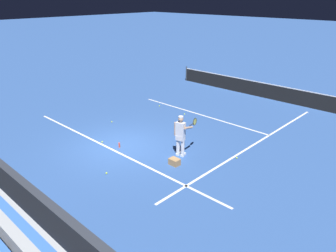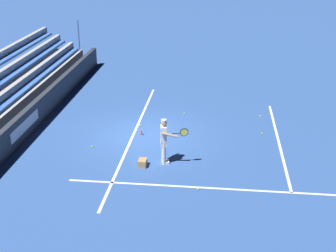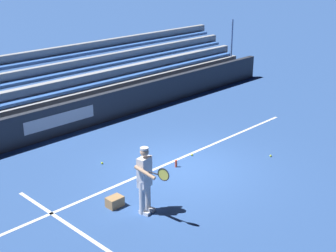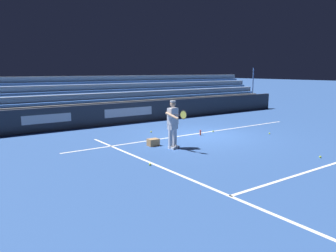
{
  "view_description": "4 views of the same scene",
  "coord_description": "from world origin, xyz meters",
  "px_view_note": "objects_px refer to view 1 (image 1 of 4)",
  "views": [
    {
      "loc": [
        10.31,
        -7.96,
        6.16
      ],
      "look_at": [
        0.95,
        1.93,
        0.64
      ],
      "focal_mm": 35.0,
      "sensor_mm": 36.0,
      "label": 1
    },
    {
      "loc": [
        17.74,
        2.96,
        7.94
      ],
      "look_at": [
        1.55,
        1.13,
        1.1
      ],
      "focal_mm": 50.0,
      "sensor_mm": 36.0,
      "label": 2
    },
    {
      "loc": [
        9.24,
        8.53,
        5.95
      ],
      "look_at": [
        0.36,
        -0.18,
        1.38
      ],
      "focal_mm": 50.0,
      "sensor_mm": 36.0,
      "label": 3
    },
    {
      "loc": [
        9.26,
        10.32,
        2.77
      ],
      "look_at": [
        2.1,
        0.31,
        0.67
      ],
      "focal_mm": 35.0,
      "sensor_mm": 36.0,
      "label": 4
    }
  ],
  "objects_px": {
    "tennis_ball_by_box": "(237,158)",
    "tennis_net": "(251,87)",
    "tennis_ball_far_left": "(184,114)",
    "tennis_player": "(181,135)",
    "tennis_ball_stray_back": "(112,122)",
    "water_bottle": "(119,145)",
    "tennis_ball_toward_net": "(102,142)",
    "tennis_ball_far_right": "(159,106)",
    "ball_box_cardboard": "(175,162)",
    "tennis_ball_midcourt": "(107,173)"
  },
  "relations": [
    {
      "from": "tennis_ball_toward_net",
      "to": "tennis_ball_midcourt",
      "type": "relative_size",
      "value": 1.0
    },
    {
      "from": "tennis_ball_toward_net",
      "to": "water_bottle",
      "type": "relative_size",
      "value": 0.3
    },
    {
      "from": "ball_box_cardboard",
      "to": "tennis_ball_far_right",
      "type": "height_order",
      "value": "ball_box_cardboard"
    },
    {
      "from": "tennis_ball_stray_back",
      "to": "tennis_ball_far_left",
      "type": "distance_m",
      "value": 3.97
    },
    {
      "from": "tennis_ball_far_right",
      "to": "tennis_net",
      "type": "xyz_separation_m",
      "value": [
        2.61,
        5.82,
        0.46
      ]
    },
    {
      "from": "tennis_ball_stray_back",
      "to": "tennis_ball_far_right",
      "type": "relative_size",
      "value": 1.0
    },
    {
      "from": "tennis_ball_midcourt",
      "to": "tennis_ball_stray_back",
      "type": "bearing_deg",
      "value": 140.37
    },
    {
      "from": "tennis_player",
      "to": "tennis_ball_by_box",
      "type": "xyz_separation_m",
      "value": [
        1.83,
        1.33,
        -0.86
      ]
    },
    {
      "from": "tennis_ball_stray_back",
      "to": "tennis_net",
      "type": "height_order",
      "value": "tennis_net"
    },
    {
      "from": "ball_box_cardboard",
      "to": "tennis_ball_stray_back",
      "type": "relative_size",
      "value": 6.06
    },
    {
      "from": "tennis_ball_stray_back",
      "to": "tennis_net",
      "type": "bearing_deg",
      "value": 74.55
    },
    {
      "from": "tennis_ball_by_box",
      "to": "water_bottle",
      "type": "bearing_deg",
      "value": -148.48
    },
    {
      "from": "tennis_ball_toward_net",
      "to": "tennis_net",
      "type": "xyz_separation_m",
      "value": [
        0.91,
        11.14,
        0.46
      ]
    },
    {
      "from": "tennis_player",
      "to": "tennis_ball_far_left",
      "type": "distance_m",
      "value": 4.96
    },
    {
      "from": "ball_box_cardboard",
      "to": "tennis_ball_midcourt",
      "type": "height_order",
      "value": "ball_box_cardboard"
    },
    {
      "from": "tennis_player",
      "to": "water_bottle",
      "type": "relative_size",
      "value": 7.8
    },
    {
      "from": "tennis_ball_far_left",
      "to": "tennis_ball_by_box",
      "type": "bearing_deg",
      "value": -26.72
    },
    {
      "from": "tennis_ball_stray_back",
      "to": "tennis_ball_far_right",
      "type": "distance_m",
      "value": 3.51
    },
    {
      "from": "tennis_ball_far_left",
      "to": "water_bottle",
      "type": "height_order",
      "value": "water_bottle"
    },
    {
      "from": "tennis_ball_far_right",
      "to": "tennis_net",
      "type": "distance_m",
      "value": 6.4
    },
    {
      "from": "tennis_ball_far_right",
      "to": "tennis_ball_far_left",
      "type": "height_order",
      "value": "same"
    },
    {
      "from": "tennis_ball_stray_back",
      "to": "tennis_player",
      "type": "bearing_deg",
      "value": -3.86
    },
    {
      "from": "tennis_ball_far_left",
      "to": "water_bottle",
      "type": "bearing_deg",
      "value": -82.57
    },
    {
      "from": "ball_box_cardboard",
      "to": "tennis_player",
      "type": "bearing_deg",
      "value": 114.84
    },
    {
      "from": "tennis_ball_far_right",
      "to": "tennis_ball_stray_back",
      "type": "bearing_deg",
      "value": -89.49
    },
    {
      "from": "tennis_player",
      "to": "tennis_ball_far_right",
      "type": "xyz_separation_m",
      "value": [
        -5.05,
        3.84,
        -0.86
      ]
    },
    {
      "from": "tennis_player",
      "to": "tennis_ball_toward_net",
      "type": "distance_m",
      "value": 3.77
    },
    {
      "from": "tennis_ball_far_left",
      "to": "tennis_net",
      "type": "height_order",
      "value": "tennis_net"
    },
    {
      "from": "tennis_ball_far_left",
      "to": "tennis_ball_by_box",
      "type": "height_order",
      "value": "same"
    },
    {
      "from": "tennis_player",
      "to": "tennis_ball_stray_back",
      "type": "distance_m",
      "value": 5.11
    },
    {
      "from": "tennis_ball_far_left",
      "to": "tennis_net",
      "type": "distance_m",
      "value": 5.92
    },
    {
      "from": "tennis_ball_stray_back",
      "to": "tennis_ball_far_right",
      "type": "height_order",
      "value": "same"
    },
    {
      "from": "ball_box_cardboard",
      "to": "tennis_ball_midcourt",
      "type": "xyz_separation_m",
      "value": [
        -1.34,
        -2.24,
        -0.1
      ]
    },
    {
      "from": "ball_box_cardboard",
      "to": "tennis_ball_toward_net",
      "type": "distance_m",
      "value": 3.78
    },
    {
      "from": "tennis_ball_toward_net",
      "to": "tennis_ball_stray_back",
      "type": "bearing_deg",
      "value": 132.49
    },
    {
      "from": "tennis_ball_stray_back",
      "to": "tennis_ball_by_box",
      "type": "xyz_separation_m",
      "value": [
        6.85,
        1.0,
        0.0
      ]
    },
    {
      "from": "tennis_ball_by_box",
      "to": "tennis_net",
      "type": "bearing_deg",
      "value": 117.16
    },
    {
      "from": "tennis_ball_stray_back",
      "to": "tennis_ball_by_box",
      "type": "distance_m",
      "value": 6.92
    },
    {
      "from": "tennis_player",
      "to": "water_bottle",
      "type": "xyz_separation_m",
      "value": [
        -2.41,
        -1.26,
        -0.78
      ]
    },
    {
      "from": "water_bottle",
      "to": "tennis_net",
      "type": "bearing_deg",
      "value": 90.2
    },
    {
      "from": "tennis_ball_midcourt",
      "to": "tennis_ball_far_left",
      "type": "height_order",
      "value": "same"
    },
    {
      "from": "tennis_net",
      "to": "ball_box_cardboard",
      "type": "bearing_deg",
      "value": -74.98
    },
    {
      "from": "tennis_ball_midcourt",
      "to": "tennis_ball_far_left",
      "type": "bearing_deg",
      "value": 106.99
    },
    {
      "from": "tennis_ball_toward_net",
      "to": "water_bottle",
      "type": "distance_m",
      "value": 0.98
    },
    {
      "from": "tennis_ball_stray_back",
      "to": "tennis_ball_midcourt",
      "type": "relative_size",
      "value": 1.0
    },
    {
      "from": "tennis_ball_far_right",
      "to": "tennis_ball_by_box",
      "type": "xyz_separation_m",
      "value": [
        6.88,
        -2.51,
        0.0
      ]
    },
    {
      "from": "tennis_player",
      "to": "ball_box_cardboard",
      "type": "height_order",
      "value": "tennis_player"
    },
    {
      "from": "tennis_player",
      "to": "tennis_net",
      "type": "relative_size",
      "value": 0.15
    },
    {
      "from": "tennis_ball_toward_net",
      "to": "tennis_ball_by_box",
      "type": "bearing_deg",
      "value": 28.45
    },
    {
      "from": "tennis_ball_far_left",
      "to": "tennis_ball_by_box",
      "type": "distance_m",
      "value": 5.48
    }
  ]
}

